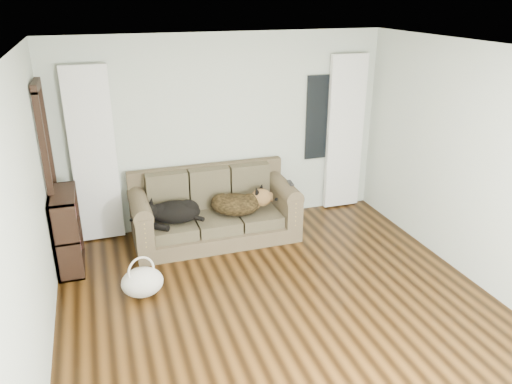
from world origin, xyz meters
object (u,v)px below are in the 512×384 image
object	(u,v)px
dog_shepherd	(238,203)
bookshelf	(67,228)
dog_black_lab	(172,212)
tote_bag	(142,283)
sofa	(215,207)

from	to	relation	value
dog_shepherd	bookshelf	distance (m)	2.11
dog_shepherd	dog_black_lab	bearing A→B (deg)	26.98
tote_bag	bookshelf	size ratio (longest dim) A/B	0.48
sofa	bookshelf	world-z (taller)	bookshelf
tote_bag	bookshelf	xyz separation A→B (m)	(-0.74, 0.90, 0.34)
tote_bag	bookshelf	bearing A→B (deg)	129.22
dog_black_lab	bookshelf	bearing A→B (deg)	-161.24
sofa	tote_bag	distance (m)	1.55
dog_black_lab	dog_shepherd	distance (m)	0.86
dog_black_lab	bookshelf	xyz separation A→B (m)	(-1.25, -0.11, 0.02)
sofa	dog_shepherd	distance (m)	0.31
tote_bag	bookshelf	distance (m)	1.22
sofa	tote_bag	world-z (taller)	sofa
sofa	tote_bag	bearing A→B (deg)	-134.73
sofa	bookshelf	distance (m)	1.82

